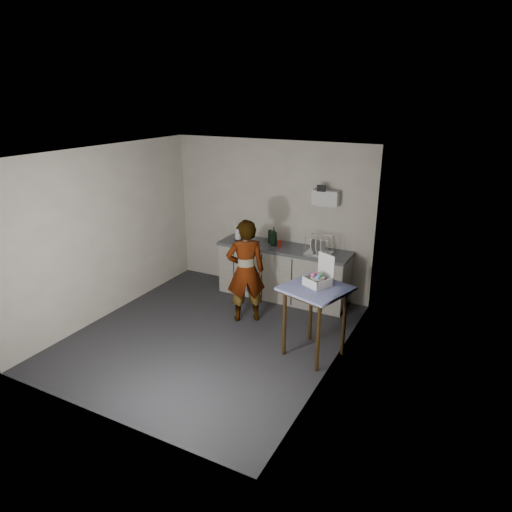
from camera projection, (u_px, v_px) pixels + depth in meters
The scene contains 15 objects.
ground at pixel (209, 336), 6.58m from camera, with size 4.00×4.00×0.00m, color #27272C.
wall_back at pixel (270, 217), 7.81m from camera, with size 3.60×0.02×2.60m, color beige.
wall_right at pixel (334, 273), 5.37m from camera, with size 0.02×4.00×2.60m, color beige.
wall_left at pixel (107, 233), 6.92m from camera, with size 0.02×4.00×2.60m, color beige.
ceiling at pixel (202, 153), 5.71m from camera, with size 3.60×4.00×0.01m, color white.
kitchen_counter at pixel (283, 274), 7.69m from camera, with size 2.24×0.62×0.91m.
wall_shelf at pixel (326, 198), 7.16m from camera, with size 0.42×0.18×0.37m.
side_table at pixel (316, 296), 5.84m from camera, with size 0.94×0.94×0.97m.
standing_man at pixel (246, 271), 6.80m from camera, with size 0.58×0.38×1.59m, color #B2A593.
soap_bottle at pixel (274, 236), 7.54m from camera, with size 0.12×0.12×0.31m, color black.
soda_can at pixel (280, 243), 7.50m from camera, with size 0.06×0.06×0.12m, color red.
dark_bottle at pixel (270, 236), 7.68m from camera, with size 0.07×0.07×0.23m, color black.
paper_towel at pixel (238, 233), 7.84m from camera, with size 0.15×0.15×0.27m.
dish_rack at pixel (319, 250), 7.19m from camera, with size 0.41×0.30×0.28m.
bakery_box at pixel (318, 279), 5.84m from camera, with size 0.38×0.39×0.40m.
Camera 1 is at (3.27, -4.85, 3.30)m, focal length 32.00 mm.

